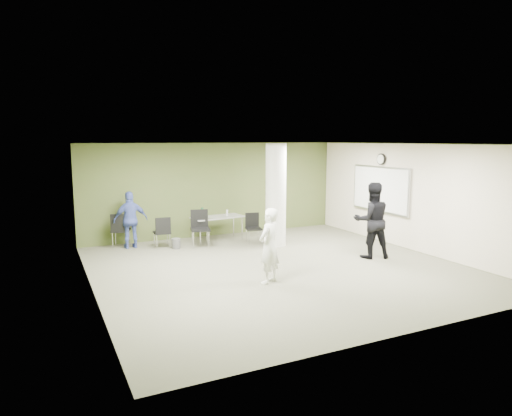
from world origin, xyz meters
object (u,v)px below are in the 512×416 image
folding_table (217,218)px  chair_back_left (120,228)px  woman_white (269,246)px  man_blue (131,220)px  man_black (372,220)px

folding_table → chair_back_left: (-2.67, 0.30, -0.11)m
woman_white → man_blue: woman_white is taller
folding_table → man_blue: (-2.42, 0.14, 0.11)m
folding_table → woman_white: size_ratio=1.00×
folding_table → woman_white: bearing=-102.4°
man_black → chair_back_left: bearing=-15.5°
chair_back_left → woman_white: 4.99m
woman_white → man_blue: (-1.96, 4.30, -0.00)m
man_black → man_blue: (-5.16, 3.59, -0.17)m
folding_table → man_blue: 2.42m
woman_white → man_blue: bearing=-97.1°
folding_table → woman_white: 4.19m
folding_table → man_black: bearing=-57.7°
folding_table → chair_back_left: 2.69m
folding_table → man_blue: size_ratio=1.01×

